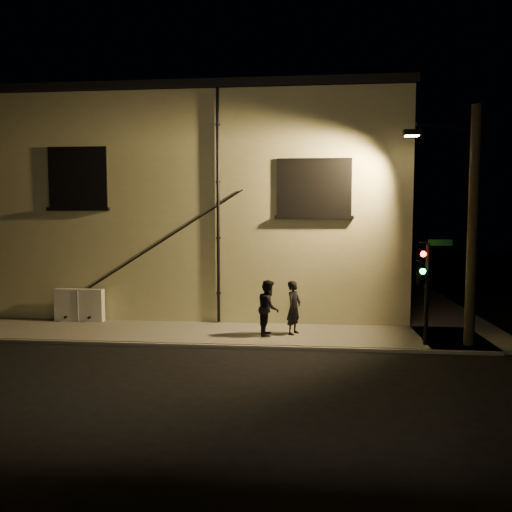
# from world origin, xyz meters

# --- Properties ---
(ground) EXTENTS (90.00, 90.00, 0.00)m
(ground) POSITION_xyz_m (0.00, 0.00, 0.00)
(ground) COLOR black
(sidewalk) EXTENTS (21.00, 16.00, 0.12)m
(sidewalk) POSITION_xyz_m (1.22, 4.39, 0.06)
(sidewalk) COLOR slate
(sidewalk) RESTS_ON ground
(building) EXTENTS (16.20, 12.23, 8.80)m
(building) POSITION_xyz_m (-3.00, 8.99, 4.40)
(building) COLOR beige
(building) RESTS_ON ground
(utility_cabinet) EXTENTS (1.82, 0.31, 1.19)m
(utility_cabinet) POSITION_xyz_m (-6.95, 2.70, 0.72)
(utility_cabinet) COLOR silver
(utility_cabinet) RESTS_ON sidewalk
(pedestrian_a) EXTENTS (0.66, 0.76, 1.76)m
(pedestrian_a) POSITION_xyz_m (0.95, 1.45, 1.00)
(pedestrian_a) COLOR black
(pedestrian_a) RESTS_ON sidewalk
(pedestrian_b) EXTENTS (0.69, 0.88, 1.80)m
(pedestrian_b) POSITION_xyz_m (0.13, 1.23, 1.02)
(pedestrian_b) COLOR black
(pedestrian_b) RESTS_ON sidewalk
(traffic_signal) EXTENTS (1.12, 1.83, 3.18)m
(traffic_signal) POSITION_xyz_m (4.74, 0.39, 2.25)
(traffic_signal) COLOR black
(traffic_signal) RESTS_ON sidewalk
(streetlamp_pole) EXTENTS (2.03, 1.39, 7.22)m
(streetlamp_pole) POSITION_xyz_m (6.14, 0.66, 3.83)
(streetlamp_pole) COLOR black
(streetlamp_pole) RESTS_ON ground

